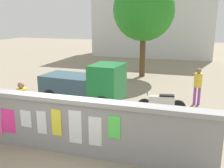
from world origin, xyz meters
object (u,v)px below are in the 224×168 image
object	(u,v)px
motorcycle	(162,103)
bicycle_near	(124,129)
auto_rickshaw_truck	(86,84)
tree_roadside	(144,10)
person_bystander	(198,83)
person_walking	(22,100)

from	to	relation	value
motorcycle	bicycle_near	xyz separation A→B (m)	(-0.87, -2.60, -0.10)
auto_rickshaw_truck	tree_roadside	size ratio (longest dim) A/B	0.61
auto_rickshaw_truck	person_bystander	distance (m)	4.84
motorcycle	person_walking	bearing A→B (deg)	-148.40
motorcycle	tree_roadside	world-z (taller)	tree_roadside
person_bystander	tree_roadside	world-z (taller)	tree_roadside
bicycle_near	tree_roadside	bearing A→B (deg)	97.68
person_walking	person_bystander	xyz separation A→B (m)	(5.71, 4.39, 0.00)
person_bystander	tree_roadside	bearing A→B (deg)	124.63
person_walking	motorcycle	bearing A→B (deg)	31.60
bicycle_near	person_bystander	xyz separation A→B (m)	(2.16, 4.27, 0.62)
motorcycle	tree_roadside	distance (m)	7.86
person_walking	person_bystander	bearing A→B (deg)	37.50
auto_rickshaw_truck	person_bystander	world-z (taller)	auto_rickshaw_truck
motorcycle	tree_roadside	size ratio (longest dim) A/B	0.31
person_bystander	bicycle_near	bearing A→B (deg)	-116.86
bicycle_near	tree_roadside	size ratio (longest dim) A/B	0.28
bicycle_near	person_bystander	world-z (taller)	person_bystander
motorcycle	bicycle_near	world-z (taller)	bicycle_near
auto_rickshaw_truck	tree_roadside	xyz separation A→B (m)	(1.22, 6.35, 3.27)
auto_rickshaw_truck	bicycle_near	size ratio (longest dim) A/B	2.17
tree_roadside	auto_rickshaw_truck	bearing A→B (deg)	-100.83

